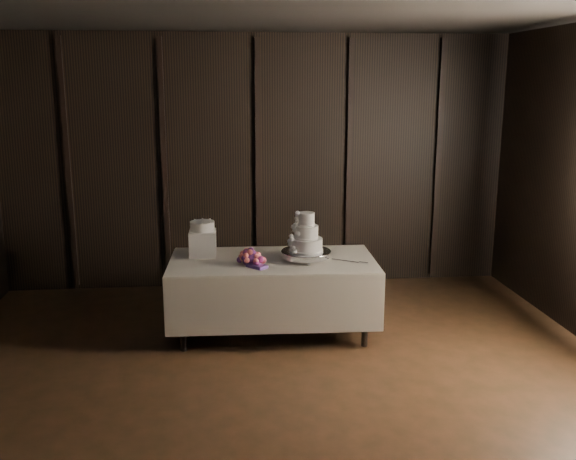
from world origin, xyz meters
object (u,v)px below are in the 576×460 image
at_px(display_table, 273,293).
at_px(cake_stand, 306,255).
at_px(small_cake, 202,226).
at_px(wedding_cake, 304,236).
at_px(bouquet, 251,257).
at_px(box_pedestal, 203,243).

relative_size(display_table, cake_stand, 4.19).
bearing_deg(small_cake, wedding_cake, -16.18).
xyz_separation_m(display_table, wedding_cake, (0.29, -0.06, 0.58)).
relative_size(cake_stand, small_cake, 2.03).
bearing_deg(display_table, wedding_cake, -10.09).
distance_m(display_table, wedding_cake, 0.65).
distance_m(display_table, cake_stand, 0.51).
relative_size(display_table, small_cake, 8.49).
distance_m(cake_stand, bouquet, 0.55).
bearing_deg(bouquet, small_cake, 141.73).
xyz_separation_m(cake_stand, wedding_cake, (-0.03, -0.02, 0.19)).
bearing_deg(bouquet, box_pedestal, 141.73).
distance_m(cake_stand, box_pedestal, 1.03).
bearing_deg(cake_stand, box_pedestal, 165.09).
distance_m(wedding_cake, bouquet, 0.54).
height_order(cake_stand, bouquet, bouquet).
distance_m(cake_stand, small_cake, 1.06).
bearing_deg(small_cake, bouquet, -38.27).
relative_size(bouquet, small_cake, 1.69).
bearing_deg(box_pedestal, wedding_cake, -16.18).
distance_m(box_pedestal, small_cake, 0.17).
relative_size(box_pedestal, small_cake, 1.09).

